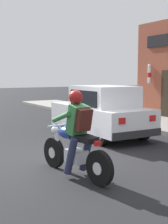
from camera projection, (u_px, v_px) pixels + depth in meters
name	position (u px, v px, depth m)	size (l,w,h in m)	color
ground_plane	(62.00, 159.00, 7.10)	(80.00, 80.00, 0.00)	black
sidewalk_curb	(148.00, 121.00, 12.33)	(2.60, 22.00, 0.14)	gray
motorcycle_with_rider	(75.00, 141.00, 5.80)	(0.65, 2.01, 1.62)	black
car_hatchback	(101.00, 112.00, 9.67)	(1.71, 3.81, 1.57)	black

